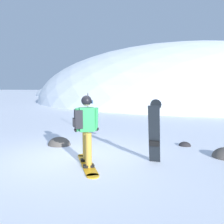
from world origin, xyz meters
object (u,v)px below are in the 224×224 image
object	(u,v)px
rock_mid	(59,145)
rock_dark	(185,146)
piste_marker_near	(88,109)
spare_snowboard	(154,131)
snowboarder_main	(85,128)

from	to	relation	value
rock_mid	rock_dark	bearing A→B (deg)	16.71
piste_marker_near	rock_mid	bearing A→B (deg)	-88.90
piste_marker_near	rock_dark	xyz separation A→B (m)	(4.01, -1.25, -0.98)
spare_snowboard	piste_marker_near	size ratio (longest dim) A/B	0.94
snowboarder_main	spare_snowboard	xyz separation A→B (m)	(1.57, 0.65, -0.10)
snowboarder_main	rock_dark	world-z (taller)	snowboarder_main
piste_marker_near	rock_dark	distance (m)	4.32
spare_snowboard	rock_mid	size ratio (longest dim) A/B	2.10
snowboarder_main	spare_snowboard	distance (m)	1.71
piste_marker_near	snowboarder_main	bearing A→B (deg)	-66.57
spare_snowboard	piste_marker_near	world-z (taller)	piste_marker_near
spare_snowboard	piste_marker_near	bearing A→B (deg)	134.68
rock_dark	piste_marker_near	bearing A→B (deg)	162.64
rock_mid	snowboarder_main	bearing A→B (deg)	-42.57
rock_mid	spare_snowboard	bearing A→B (deg)	-15.36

